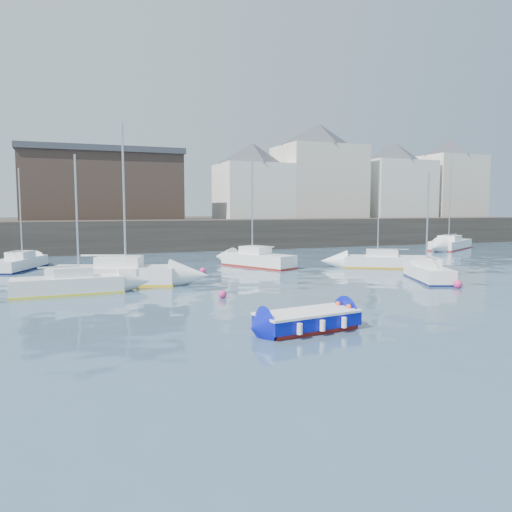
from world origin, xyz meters
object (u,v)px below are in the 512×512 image
object	(u,v)px
sailboat_f	(258,259)
sailboat_a	(69,284)
sailboat_h	(19,263)
buoy_mid	(458,288)
sailboat_b	(114,274)
buoy_far	(203,274)
sailboat_d	(385,261)
blue_dinghy	(307,320)
buoy_near	(223,298)
sailboat_g	(450,244)
sailboat_c	(428,272)

from	to	relation	value
sailboat_f	sailboat_a	bearing A→B (deg)	-150.56
sailboat_a	sailboat_h	xyz separation A→B (m)	(-3.04, 11.47, -0.03)
buoy_mid	sailboat_b	bearing A→B (deg)	155.07
buoy_far	sailboat_f	bearing A→B (deg)	26.27
sailboat_d	sailboat_f	size ratio (longest dim) A/B	1.01
sailboat_a	blue_dinghy	bearing A→B (deg)	-55.08
blue_dinghy	buoy_near	world-z (taller)	blue_dinghy
buoy_mid	sailboat_f	bearing A→B (deg)	116.47
sailboat_f	sailboat_g	size ratio (longest dim) A/B	0.82
sailboat_d	buoy_near	bearing A→B (deg)	-152.83
blue_dinghy	buoy_far	bearing A→B (deg)	88.05
sailboat_a	sailboat_g	xyz separation A→B (m)	(36.68, 14.38, 0.04)
buoy_far	sailboat_d	bearing A→B (deg)	-5.90
sailboat_a	sailboat_c	xyz separation A→B (m)	(19.43, -2.74, 0.00)
sailboat_b	sailboat_h	distance (m)	10.68
buoy_far	sailboat_c	bearing A→B (deg)	-33.83
sailboat_f	sailboat_h	distance (m)	16.34
sailboat_d	sailboat_h	size ratio (longest dim) A/B	1.10
sailboat_f	sailboat_g	bearing A→B (deg)	16.72
buoy_mid	buoy_far	bearing A→B (deg)	136.64
sailboat_b	buoy_mid	size ratio (longest dim) A/B	19.21
blue_dinghy	sailboat_a	distance (m)	13.15
sailboat_g	buoy_mid	distance (m)	26.57
blue_dinghy	buoy_near	distance (m)	7.04
sailboat_a	sailboat_c	world-z (taller)	sailboat_a
sailboat_a	buoy_far	world-z (taller)	sailboat_a
sailboat_f	buoy_near	distance (m)	12.56
sailboat_f	buoy_far	world-z (taller)	sailboat_f
sailboat_g	sailboat_f	bearing A→B (deg)	-163.28
blue_dinghy	sailboat_b	xyz separation A→B (m)	(-5.16, 13.04, 0.19)
sailboat_g	buoy_far	distance (m)	30.16
sailboat_d	buoy_mid	size ratio (longest dim) A/B	16.70
sailboat_a	sailboat_c	distance (m)	19.62
sailboat_d	buoy_near	xyz separation A→B (m)	(-14.31, -7.35, -0.46)
buoy_near	buoy_far	distance (m)	8.79
buoy_near	buoy_mid	distance (m)	12.48
sailboat_d	sailboat_g	xyz separation A→B (m)	(15.70, 10.83, 0.06)
sailboat_f	buoy_mid	distance (m)	14.17
blue_dinghy	sailboat_a	world-z (taller)	sailboat_a
blue_dinghy	sailboat_c	bearing A→B (deg)	34.06
sailboat_c	buoy_near	size ratio (longest dim) A/B	16.13
sailboat_b	sailboat_c	world-z (taller)	sailboat_b
buoy_near	sailboat_f	bearing A→B (deg)	61.13
sailboat_g	buoy_far	bearing A→B (deg)	-161.64
sailboat_c	buoy_far	bearing A→B (deg)	146.17
buoy_near	sailboat_a	bearing A→B (deg)	150.33
sailboat_d	sailboat_f	distance (m)	9.02
blue_dinghy	sailboat_h	size ratio (longest dim) A/B	0.55
blue_dinghy	sailboat_g	distance (m)	38.51
sailboat_d	buoy_far	world-z (taller)	sailboat_d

